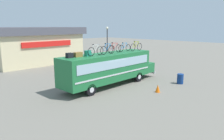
{
  "coord_description": "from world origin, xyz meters",
  "views": [
    {
      "loc": [
        -13.48,
        -13.53,
        5.36
      ],
      "look_at": [
        0.56,
        0.0,
        1.38
      ],
      "focal_mm": 34.88,
      "sensor_mm": 36.0,
      "label": 1
    }
  ],
  "objects_px": {
    "rooftop_bicycle_5": "(136,47)",
    "street_lamp": "(107,43)",
    "trash_bin": "(180,79)",
    "bus": "(110,67)",
    "luggage_bag_2": "(78,55)",
    "traffic_cone": "(158,88)",
    "luggage_bag_3": "(88,53)",
    "rooftop_bicycle_1": "(96,51)",
    "rooftop_bicycle_3": "(114,48)",
    "rooftop_bicycle_2": "(108,50)",
    "luggage_bag_1": "(69,55)",
    "rooftop_bicycle_4": "(125,48)"
  },
  "relations": [
    {
      "from": "luggage_bag_1",
      "to": "rooftop_bicycle_4",
      "type": "relative_size",
      "value": 0.29
    },
    {
      "from": "luggage_bag_3",
      "to": "rooftop_bicycle_1",
      "type": "relative_size",
      "value": 0.29
    },
    {
      "from": "rooftop_bicycle_1",
      "to": "rooftop_bicycle_3",
      "type": "distance_m",
      "value": 2.56
    },
    {
      "from": "rooftop_bicycle_5",
      "to": "rooftop_bicycle_3",
      "type": "bearing_deg",
      "value": 170.17
    },
    {
      "from": "luggage_bag_3",
      "to": "rooftop_bicycle_2",
      "type": "bearing_deg",
      "value": -7.55
    },
    {
      "from": "bus",
      "to": "rooftop_bicycle_3",
      "type": "bearing_deg",
      "value": 9.06
    },
    {
      "from": "rooftop_bicycle_1",
      "to": "rooftop_bicycle_5",
      "type": "relative_size",
      "value": 0.95
    },
    {
      "from": "rooftop_bicycle_2",
      "to": "street_lamp",
      "type": "relative_size",
      "value": 0.33
    },
    {
      "from": "street_lamp",
      "to": "luggage_bag_3",
      "type": "bearing_deg",
      "value": -142.83
    },
    {
      "from": "rooftop_bicycle_4",
      "to": "traffic_cone",
      "type": "height_order",
      "value": "rooftop_bicycle_4"
    },
    {
      "from": "traffic_cone",
      "to": "luggage_bag_3",
      "type": "bearing_deg",
      "value": 130.01
    },
    {
      "from": "luggage_bag_3",
      "to": "rooftop_bicycle_2",
      "type": "height_order",
      "value": "rooftop_bicycle_2"
    },
    {
      "from": "rooftop_bicycle_3",
      "to": "rooftop_bicycle_4",
      "type": "distance_m",
      "value": 1.37
    },
    {
      "from": "luggage_bag_2",
      "to": "traffic_cone",
      "type": "height_order",
      "value": "luggage_bag_2"
    },
    {
      "from": "traffic_cone",
      "to": "rooftop_bicycle_3",
      "type": "bearing_deg",
      "value": 95.98
    },
    {
      "from": "luggage_bag_2",
      "to": "rooftop_bicycle_3",
      "type": "distance_m",
      "value": 4.05
    },
    {
      "from": "trash_bin",
      "to": "traffic_cone",
      "type": "xyz_separation_m",
      "value": [
        -3.77,
        0.06,
        -0.14
      ]
    },
    {
      "from": "luggage_bag_1",
      "to": "street_lamp",
      "type": "relative_size",
      "value": 0.09
    },
    {
      "from": "luggage_bag_3",
      "to": "rooftop_bicycle_3",
      "type": "xyz_separation_m",
      "value": [
        3.22,
        0.06,
        0.16
      ]
    },
    {
      "from": "rooftop_bicycle_3",
      "to": "rooftop_bicycle_5",
      "type": "distance_m",
      "value": 2.69
    },
    {
      "from": "luggage_bag_2",
      "to": "rooftop_bicycle_2",
      "type": "relative_size",
      "value": 0.39
    },
    {
      "from": "bus",
      "to": "rooftop_bicycle_1",
      "type": "bearing_deg",
      "value": -175.16
    },
    {
      "from": "traffic_cone",
      "to": "rooftop_bicycle_5",
      "type": "bearing_deg",
      "value": 61.35
    },
    {
      "from": "rooftop_bicycle_2",
      "to": "rooftop_bicycle_4",
      "type": "bearing_deg",
      "value": 6.17
    },
    {
      "from": "bus",
      "to": "rooftop_bicycle_2",
      "type": "distance_m",
      "value": 1.72
    },
    {
      "from": "rooftop_bicycle_5",
      "to": "luggage_bag_1",
      "type": "bearing_deg",
      "value": 174.93
    },
    {
      "from": "luggage_bag_2",
      "to": "rooftop_bicycle_1",
      "type": "relative_size",
      "value": 0.4
    },
    {
      "from": "luggage_bag_3",
      "to": "luggage_bag_2",
      "type": "bearing_deg",
      "value": 165.57
    },
    {
      "from": "bus",
      "to": "luggage_bag_3",
      "type": "bearing_deg",
      "value": 178.71
    },
    {
      "from": "rooftop_bicycle_5",
      "to": "street_lamp",
      "type": "relative_size",
      "value": 0.34
    },
    {
      "from": "luggage_bag_1",
      "to": "luggage_bag_2",
      "type": "relative_size",
      "value": 0.72
    },
    {
      "from": "rooftop_bicycle_4",
      "to": "rooftop_bicycle_1",
      "type": "bearing_deg",
      "value": -176.76
    },
    {
      "from": "rooftop_bicycle_1",
      "to": "rooftop_bicycle_3",
      "type": "height_order",
      "value": "same"
    },
    {
      "from": "luggage_bag_3",
      "to": "rooftop_bicycle_5",
      "type": "bearing_deg",
      "value": -3.85
    },
    {
      "from": "rooftop_bicycle_5",
      "to": "street_lamp",
      "type": "xyz_separation_m",
      "value": [
        3.16,
        7.24,
        -0.16
      ]
    },
    {
      "from": "traffic_cone",
      "to": "street_lamp",
      "type": "xyz_separation_m",
      "value": [
        5.34,
        11.23,
        2.86
      ]
    },
    {
      "from": "rooftop_bicycle_2",
      "to": "rooftop_bicycle_4",
      "type": "height_order",
      "value": "rooftop_bicycle_2"
    },
    {
      "from": "rooftop_bicycle_5",
      "to": "rooftop_bicycle_2",
      "type": "bearing_deg",
      "value": 178.08
    },
    {
      "from": "luggage_bag_1",
      "to": "trash_bin",
      "type": "xyz_separation_m",
      "value": [
        9.07,
        -4.71,
        -2.66
      ]
    },
    {
      "from": "luggage_bag_3",
      "to": "traffic_cone",
      "type": "relative_size",
      "value": 0.77
    },
    {
      "from": "rooftop_bicycle_1",
      "to": "rooftop_bicycle_2",
      "type": "xyz_separation_m",
      "value": [
        1.33,
        -0.06,
        0.0
      ]
    },
    {
      "from": "rooftop_bicycle_1",
      "to": "trash_bin",
      "type": "xyz_separation_m",
      "value": [
        6.79,
        -4.23,
        -2.86
      ]
    },
    {
      "from": "luggage_bag_1",
      "to": "rooftop_bicycle_4",
      "type": "xyz_separation_m",
      "value": [
        6.2,
        -0.25,
        0.18
      ]
    },
    {
      "from": "rooftop_bicycle_5",
      "to": "trash_bin",
      "type": "xyz_separation_m",
      "value": [
        1.59,
        -4.05,
        -2.87
      ]
    },
    {
      "from": "bus",
      "to": "rooftop_bicycle_3",
      "type": "xyz_separation_m",
      "value": [
        0.75,
        0.12,
        1.64
      ]
    },
    {
      "from": "rooftop_bicycle_2",
      "to": "rooftop_bicycle_5",
      "type": "height_order",
      "value": "rooftop_bicycle_2"
    },
    {
      "from": "luggage_bag_2",
      "to": "rooftop_bicycle_2",
      "type": "distance_m",
      "value": 2.88
    },
    {
      "from": "bus",
      "to": "trash_bin",
      "type": "bearing_deg",
      "value": -41.3
    },
    {
      "from": "rooftop_bicycle_1",
      "to": "rooftop_bicycle_4",
      "type": "distance_m",
      "value": 3.92
    },
    {
      "from": "trash_bin",
      "to": "bus",
      "type": "bearing_deg",
      "value": 138.7
    }
  ]
}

